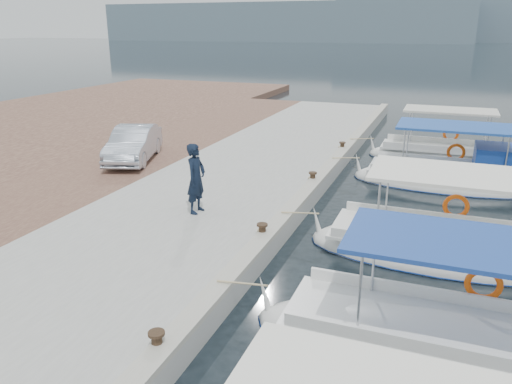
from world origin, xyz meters
TOP-DOWN VIEW (x-y plane):
  - ground at (0.00, 0.00)m, footprint 400.00×400.00m
  - concrete_quay at (-3.00, 5.00)m, footprint 6.00×40.00m
  - quay_curb at (-0.22, 5.00)m, footprint 0.44×40.00m
  - cobblestone_strip at (-8.00, 5.00)m, footprint 4.00×40.00m
  - fishing_caique_b at (4.37, -1.29)m, footprint 7.57×2.25m
  - fishing_caique_c at (3.89, 2.91)m, footprint 6.61×2.52m
  - fishing_caique_d at (4.00, 9.34)m, footprint 6.61×2.49m
  - fishing_caique_e at (3.68, 13.06)m, footprint 6.19×2.11m
  - mooring_bollards at (-0.35, 1.50)m, footprint 0.28×20.28m
  - fisherman at (-2.68, 2.45)m, footprint 0.51×0.75m
  - parked_car at (-7.65, 6.72)m, footprint 2.68×4.31m

SIDE VIEW (x-z plane):
  - ground at x=0.00m, z-range 0.00..0.00m
  - fishing_caique_b at x=4.37m, z-range -1.29..1.54m
  - fishing_caique_c at x=3.89m, z-range -1.29..1.54m
  - fishing_caique_e at x=3.68m, z-range -1.29..1.54m
  - fishing_caique_d at x=4.00m, z-range -1.22..1.61m
  - concrete_quay at x=-3.00m, z-range 0.00..0.50m
  - cobblestone_strip at x=-8.00m, z-range 0.00..0.50m
  - quay_curb at x=-0.22m, z-range 0.50..0.62m
  - mooring_bollards at x=-0.35m, z-range 0.53..0.86m
  - parked_car at x=-7.65m, z-range 0.50..1.84m
  - fisherman at x=-2.68m, z-range 0.50..2.50m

